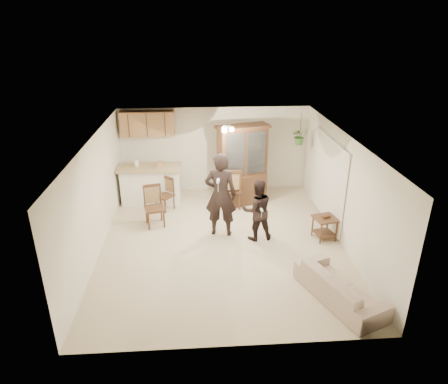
{
  "coord_description": "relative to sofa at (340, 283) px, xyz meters",
  "views": [
    {
      "loc": [
        -0.51,
        -8.09,
        4.79
      ],
      "look_at": [
        0.07,
        0.4,
        1.1
      ],
      "focal_mm": 32.0,
      "sensor_mm": 36.0,
      "label": 1
    }
  ],
  "objects": [
    {
      "name": "bar_top",
      "position": [
        -3.88,
        4.56,
        0.68
      ],
      "size": [
        1.75,
        0.7,
        0.08
      ],
      "primitive_type": "cube",
      "color": "tan",
      "rests_on": "breakfast_bar"
    },
    {
      "name": "wall_left",
      "position": [
        -4.78,
        2.21,
        0.88
      ],
      "size": [
        0.02,
        6.5,
        2.5
      ],
      "primitive_type": "cube",
      "color": "silver",
      "rests_on": "ground"
    },
    {
      "name": "chair_bar",
      "position": [
        -3.66,
        3.17,
        -0.07
      ],
      "size": [
        0.56,
        0.56,
        1.04
      ],
      "rotation": [
        0.0,
        0.0,
        0.25
      ],
      "color": "#382314",
      "rests_on": "floor"
    },
    {
      "name": "upper_cabinets",
      "position": [
        -3.93,
        5.28,
        1.73
      ],
      "size": [
        1.5,
        0.34,
        0.7
      ],
      "primitive_type": "cube",
      "color": "#956341",
      "rests_on": "wall_back"
    },
    {
      "name": "hanging_plant",
      "position": [
        0.27,
        4.61,
        1.48
      ],
      "size": [
        0.43,
        0.37,
        0.48
      ],
      "primitive_type": "imported",
      "color": "#224E1F",
      "rests_on": "ceiling"
    },
    {
      "name": "plant_cord",
      "position": [
        0.27,
        4.61,
        1.81
      ],
      "size": [
        0.01,
        0.01,
        0.65
      ],
      "primitive_type": "cylinder",
      "color": "black",
      "rests_on": "ceiling"
    },
    {
      "name": "adult",
      "position": [
        -2.04,
        2.63,
        0.53
      ],
      "size": [
        0.72,
        0.54,
        1.8
      ],
      "primitive_type": "imported",
      "rotation": [
        0.0,
        0.0,
        2.97
      ],
      "color": "black",
      "rests_on": "floor"
    },
    {
      "name": "controller_adult",
      "position": [
        -2.12,
        2.16,
        1.2
      ],
      "size": [
        0.08,
        0.18,
        0.05
      ],
      "primitive_type": "cube",
      "rotation": [
        0.0,
        0.0,
        2.97
      ],
      "color": "white",
      "rests_on": "adult"
    },
    {
      "name": "wall_back",
      "position": [
        -2.03,
        5.46,
        0.88
      ],
      "size": [
        5.5,
        0.02,
        2.5
      ],
      "primitive_type": "cube",
      "color": "silver",
      "rests_on": "ground"
    },
    {
      "name": "side_table",
      "position": [
        0.39,
        2.22,
        -0.08
      ],
      "size": [
        0.6,
        0.6,
        0.62
      ],
      "rotation": [
        0.0,
        0.0,
        0.22
      ],
      "color": "#382314",
      "rests_on": "floor"
    },
    {
      "name": "breakfast_bar",
      "position": [
        -3.88,
        4.56,
        0.13
      ],
      "size": [
        1.6,
        0.55,
        1.0
      ],
      "primitive_type": "cube",
      "color": "white",
      "rests_on": "floor"
    },
    {
      "name": "child",
      "position": [
        -1.21,
        2.34,
        0.31
      ],
      "size": [
        0.71,
        0.59,
        1.35
      ],
      "primitive_type": "imported",
      "rotation": [
        0.0,
        0.0,
        3.27
      ],
      "color": "black",
      "rests_on": "floor"
    },
    {
      "name": "controller_child",
      "position": [
        -1.17,
        2.0,
        0.55
      ],
      "size": [
        0.06,
        0.13,
        0.04
      ],
      "primitive_type": "cube",
      "rotation": [
        0.0,
        0.0,
        3.27
      ],
      "color": "white",
      "rests_on": "child"
    },
    {
      "name": "vertical_blinds",
      "position": [
        0.68,
        3.11,
        0.73
      ],
      "size": [
        0.06,
        2.3,
        2.1
      ],
      "primitive_type": null,
      "color": "silver",
      "rests_on": "wall_right"
    },
    {
      "name": "ceiling_fixture",
      "position": [
        -1.83,
        3.41,
        2.03
      ],
      "size": [
        0.36,
        0.36,
        0.2
      ],
      "primitive_type": null,
      "color": "#FFEABF",
      "rests_on": "ceiling"
    },
    {
      "name": "wall_right",
      "position": [
        0.72,
        2.21,
        0.88
      ],
      "size": [
        0.02,
        6.5,
        2.5
      ],
      "primitive_type": "cube",
      "color": "silver",
      "rests_on": "ground"
    },
    {
      "name": "chair_hutch_right",
      "position": [
        -1.65,
        4.12,
        -0.04
      ],
      "size": [
        0.51,
        0.51,
        1.16
      ],
      "rotation": [
        0.0,
        0.0,
        3.14
      ],
      "color": "#382314",
      "rests_on": "floor"
    },
    {
      "name": "chair_hutch_left",
      "position": [
        -3.47,
        4.07,
        -0.11
      ],
      "size": [
        0.57,
        0.57,
        0.91
      ],
      "rotation": [
        0.0,
        0.0,
        -0.73
      ],
      "color": "#382314",
      "rests_on": "floor"
    },
    {
      "name": "floor",
      "position": [
        -2.03,
        2.21,
        -0.37
      ],
      "size": [
        6.5,
        6.5,
        0.0
      ],
      "primitive_type": "plane",
      "color": "#C7B396",
      "rests_on": "ground"
    },
    {
      "name": "ceiling",
      "position": [
        -2.03,
        2.21,
        2.13
      ],
      "size": [
        5.5,
        6.5,
        0.02
      ],
      "primitive_type": "cube",
      "color": "silver",
      "rests_on": "wall_back"
    },
    {
      "name": "wall_front",
      "position": [
        -2.03,
        -1.04,
        0.88
      ],
      "size": [
        5.5,
        0.02,
        2.5
      ],
      "primitive_type": "cube",
      "color": "silver",
      "rests_on": "ground"
    },
    {
      "name": "sofa",
      "position": [
        0.0,
        0.0,
        0.0
      ],
      "size": [
        1.37,
        2.01,
        0.73
      ],
      "primitive_type": "imported",
      "rotation": [
        0.0,
        0.0,
        1.95
      ],
      "color": "beige",
      "rests_on": "floor"
    },
    {
      "name": "china_hutch",
      "position": [
        -1.34,
        4.35,
        0.74
      ],
      "size": [
        1.52,
        0.93,
        2.24
      ],
      "rotation": [
        0.0,
        0.0,
        0.29
      ],
      "color": "#382314",
      "rests_on": "floor"
    }
  ]
}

